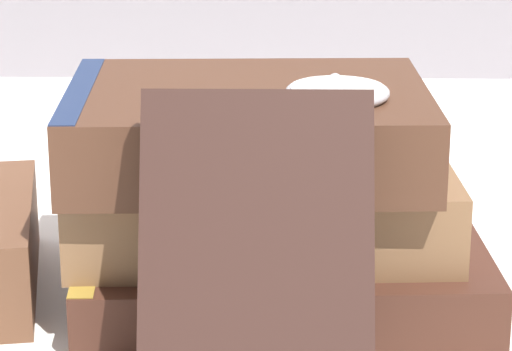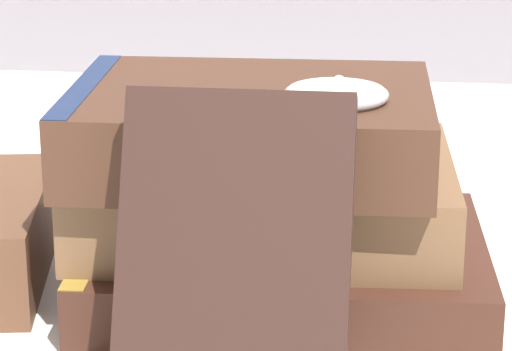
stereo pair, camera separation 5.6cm
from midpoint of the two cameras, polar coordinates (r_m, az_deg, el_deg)
The scene contains 7 objects.
ground_plane at distance 0.62m, azimuth -2.46°, elevation -6.28°, with size 3.00×3.00×0.00m, color white.
book_flat_bottom at distance 0.63m, azimuth -1.86°, elevation -4.29°, with size 0.21×0.16×0.03m.
book_flat_middle at distance 0.62m, azimuth -2.54°, elevation -0.93°, with size 0.20×0.15×0.04m.
book_flat_top at distance 0.60m, azimuth -3.60°, elevation 2.19°, with size 0.18×0.14×0.04m.
book_leaning_front at distance 0.51m, azimuth -3.71°, elevation -4.48°, with size 0.10×0.07×0.13m.
pocket_watch at distance 0.57m, azimuth 1.04°, elevation 3.90°, with size 0.05×0.05×0.01m.
reading_glasses at distance 0.79m, azimuth -7.63°, elevation -0.71°, with size 0.11×0.06×0.00m.
Camera 1 is at (0.01, -0.56, 0.26)m, focal length 85.00 mm.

